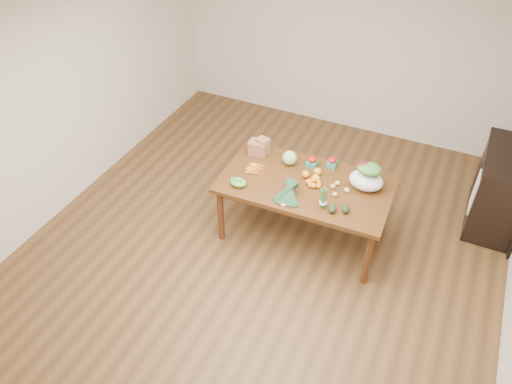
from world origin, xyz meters
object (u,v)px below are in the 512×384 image
at_px(asparagus_bundle, 323,198).
at_px(dining_table, 304,209).
at_px(mandarin_cluster, 313,182).
at_px(cabbage, 290,158).
at_px(salad_bag, 367,178).
at_px(kale_bunch, 287,194).
at_px(cabinet, 499,189).
at_px(paper_bag, 258,146).

bearing_deg(asparagus_bundle, dining_table, 132.19).
bearing_deg(asparagus_bundle, mandarin_cluster, 124.16).
relative_size(cabbage, asparagus_bundle, 0.65).
height_order(cabbage, asparagus_bundle, asparagus_bundle).
distance_m(cabbage, asparagus_bundle, 0.79).
height_order(dining_table, salad_bag, salad_bag).
distance_m(cabbage, mandarin_cluster, 0.44).
bearing_deg(dining_table, cabbage, 138.23).
xyz_separation_m(dining_table, kale_bunch, (-0.08, -0.34, 0.45)).
relative_size(dining_table, asparagus_bundle, 7.20).
relative_size(dining_table, cabinet, 1.76).
xyz_separation_m(cabinet, asparagus_bundle, (-1.63, -1.45, 0.40)).
height_order(paper_bag, salad_bag, salad_bag).
bearing_deg(cabbage, dining_table, -40.01).
xyz_separation_m(dining_table, paper_bag, (-0.69, 0.28, 0.47)).
height_order(paper_bag, cabbage, paper_bag).
bearing_deg(cabinet, salad_bag, -143.78).
bearing_deg(dining_table, cabinet, 29.38).
height_order(dining_table, cabbage, cabbage).
relative_size(asparagus_bundle, salad_bag, 0.70).
bearing_deg(asparagus_bundle, paper_bag, 147.59).
distance_m(cabinet, asparagus_bundle, 2.22).
relative_size(mandarin_cluster, kale_bunch, 0.45).
xyz_separation_m(paper_bag, kale_bunch, (0.61, -0.62, -0.02)).
xyz_separation_m(dining_table, cabbage, (-0.29, 0.24, 0.46)).
bearing_deg(cabinet, paper_bag, -161.39).
relative_size(dining_table, mandarin_cluster, 9.99).
bearing_deg(cabbage, asparagus_bundle, -43.16).
bearing_deg(salad_bag, kale_bunch, -141.65).
relative_size(dining_table, salad_bag, 5.02).
relative_size(paper_bag, kale_bunch, 0.69).
bearing_deg(cabbage, mandarin_cluster, -34.09).
distance_m(cabbage, kale_bunch, 0.62).
bearing_deg(paper_bag, cabbage, -5.48).
bearing_deg(mandarin_cluster, paper_bag, 159.60).
bearing_deg(salad_bag, paper_bag, 175.66).
distance_m(cabinet, paper_bag, 2.77).
xyz_separation_m(mandarin_cluster, salad_bag, (0.51, 0.19, 0.09)).
distance_m(dining_table, cabinet, 2.24).
bearing_deg(asparagus_bundle, salad_bag, 56.12).
xyz_separation_m(cabbage, mandarin_cluster, (0.36, -0.24, -0.04)).
bearing_deg(kale_bunch, cabinet, 35.18).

